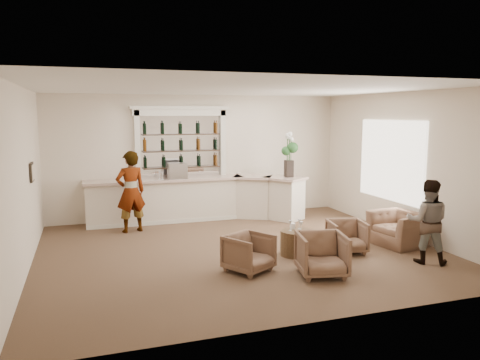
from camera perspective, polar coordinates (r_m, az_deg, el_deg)
name	(u,v)px	position (r m, az deg, el deg)	size (l,w,h in m)	color
ground	(240,251)	(9.77, -0.06, -8.60)	(8.00, 8.00, 0.00)	brown
room_shell	(236,136)	(10.10, -0.46, 5.44)	(8.04, 7.02, 3.32)	beige
bar_counter	(198,199)	(12.40, -5.15, -2.30)	(5.72, 1.80, 1.14)	beige
back_bar_alcove	(181,143)	(12.56, -7.17, 4.50)	(2.64, 0.25, 3.00)	white
cocktail_table	(296,243)	(9.49, 6.87, -7.60)	(0.64, 0.64, 0.50)	#4B3820
sommelier	(131,192)	(11.37, -13.18, -1.40)	(0.71, 0.47, 1.94)	gray
guest	(428,221)	(9.51, 21.90, -4.71)	(0.77, 0.60, 1.59)	gray
armchair_left	(249,253)	(8.46, 1.09, -8.87)	(0.73, 0.75, 0.68)	brown
armchair_center	(322,255)	(8.36, 9.95, -8.95)	(0.80, 0.83, 0.75)	brown
armchair_right	(347,236)	(9.83, 12.90, -6.72)	(0.70, 0.72, 0.66)	brown
armchair_far	(399,229)	(10.67, 18.83, -5.65)	(1.08, 0.94, 0.70)	brown
espresso_machine	(177,171)	(12.14, -7.65, 1.11)	(0.46, 0.39, 0.41)	silver
flower_vase	(289,152)	(12.39, 6.00, 3.42)	(0.31, 0.31, 1.18)	black
wine_glass_bar_left	(160,175)	(12.14, -9.78, 0.59)	(0.07, 0.07, 0.21)	white
wine_glass_bar_right	(162,175)	(12.07, -9.44, 0.56)	(0.07, 0.07, 0.21)	white
wine_glass_tbl_a	(290,226)	(9.38, 6.16, -5.54)	(0.07, 0.07, 0.21)	white
wine_glass_tbl_b	(299,224)	(9.51, 7.24, -5.36)	(0.07, 0.07, 0.21)	white
wine_glass_tbl_c	(301,227)	(9.30, 7.47, -5.67)	(0.07, 0.07, 0.21)	white
napkin_holder	(293,226)	(9.53, 6.43, -5.61)	(0.08, 0.08, 0.12)	white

